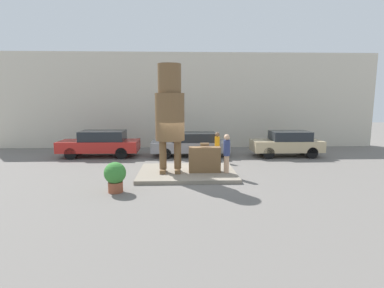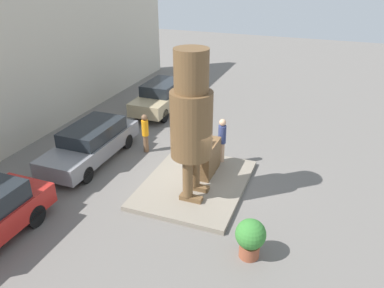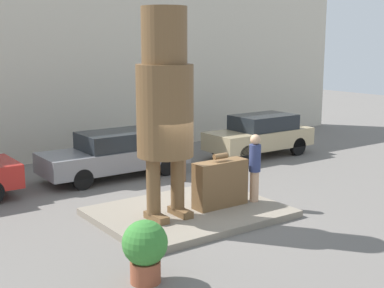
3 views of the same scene
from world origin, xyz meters
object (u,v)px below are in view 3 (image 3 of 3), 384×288
at_px(giant_suitcase, 220,183).
at_px(worker_hivis, 183,152).
at_px(statue_figure, 165,97).
at_px(planter_pot, 145,248).
at_px(tourist, 255,165).
at_px(parked_car_grey, 117,153).
at_px(parked_car_tan, 260,134).

xyz_separation_m(giant_suitcase, worker_hivis, (0.97, 3.10, 0.15)).
xyz_separation_m(statue_figure, planter_pot, (-2.02, -2.46, -2.38)).
distance_m(statue_figure, tourist, 3.21).
height_order(parked_car_grey, planter_pot, parked_car_grey).
xyz_separation_m(parked_car_tan, planter_pot, (-9.09, -6.86, -0.17)).
distance_m(parked_car_grey, parked_car_tan, 5.93).
relative_size(parked_car_grey, parked_car_tan, 1.12).
xyz_separation_m(giant_suitcase, planter_pot, (-3.61, -2.38, -0.11)).
xyz_separation_m(parked_car_grey, planter_pot, (-3.16, -7.16, -0.12)).
relative_size(statue_figure, tourist, 2.75).
height_order(statue_figure, worker_hivis, statue_figure).
xyz_separation_m(parked_car_grey, worker_hivis, (1.41, -1.68, 0.14)).
bearing_deg(parked_car_grey, tourist, 106.11).
relative_size(parked_car_grey, worker_hivis, 2.84).
bearing_deg(giant_suitcase, tourist, -10.59).
relative_size(statue_figure, planter_pot, 4.19).
bearing_deg(parked_car_tan, statue_figure, 31.91).
bearing_deg(statue_figure, worker_hivis, 49.81).
height_order(tourist, parked_car_tan, tourist).
bearing_deg(planter_pot, parked_car_grey, 66.16).
relative_size(giant_suitcase, worker_hivis, 0.87).
bearing_deg(worker_hivis, tourist, -89.52).
bearing_deg(tourist, giant_suitcase, 169.41).
distance_m(parked_car_tan, planter_pot, 11.39).
xyz_separation_m(statue_figure, tourist, (2.58, -0.27, -1.89)).
xyz_separation_m(statue_figure, parked_car_tan, (7.07, 4.40, -2.21)).
bearing_deg(planter_pot, parked_car_tan, 37.05).
bearing_deg(worker_hivis, parked_car_tan, 17.00).
xyz_separation_m(statue_figure, worker_hivis, (2.55, 3.02, -2.12)).
bearing_deg(giant_suitcase, parked_car_tan, 39.28).
relative_size(parked_car_tan, worker_hivis, 2.52).
xyz_separation_m(planter_pot, worker_hivis, (4.57, 5.48, 0.26)).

